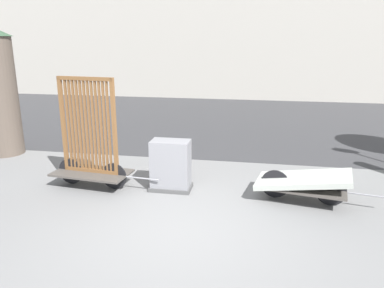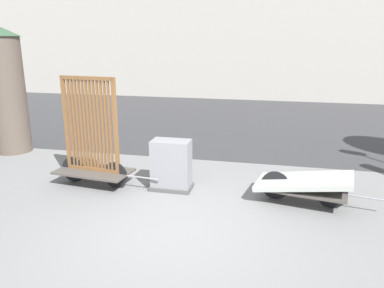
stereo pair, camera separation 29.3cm
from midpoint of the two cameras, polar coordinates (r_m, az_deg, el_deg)
name	(u,v)px [view 2 (the right image)]	position (r m, az deg, el deg)	size (l,w,h in m)	color
ground_plane	(170,232)	(6.07, -1.95, -13.25)	(60.00, 60.00, 0.00)	slate
road_strip	(233,120)	(14.17, 6.91, 3.65)	(56.00, 9.94, 0.01)	#38383A
bike_cart_with_bedframe	(92,149)	(7.85, -13.91, -0.71)	(2.28, 0.96, 2.24)	#4C4742
bike_cart_with_mattress	(303,184)	(7.22, 17.73, -5.77)	(2.36, 1.15, 0.63)	#4C4742
utility_cabinet	(171,167)	(7.50, -2.06, -3.52)	(0.82, 0.51, 1.02)	#4C4C4C
advertising_column	(7,90)	(10.87, -25.65, 7.38)	(1.01, 1.01, 3.24)	brown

